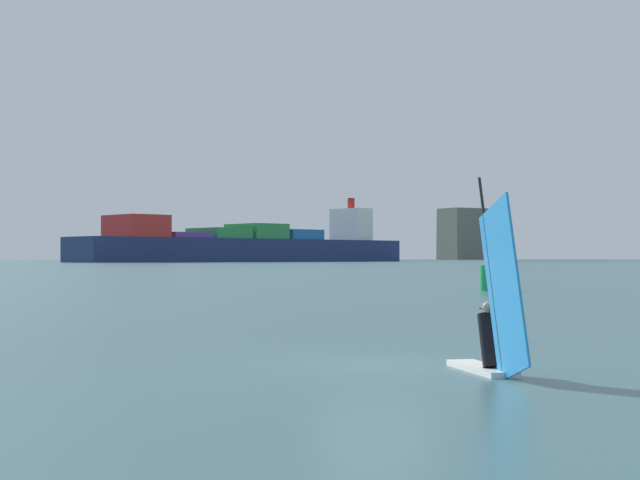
% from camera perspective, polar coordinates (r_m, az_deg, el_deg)
% --- Properties ---
extents(ground_plane, '(4000.00, 4000.00, 0.00)m').
position_cam_1_polar(ground_plane, '(21.66, 3.19, -7.16)').
color(ground_plane, '#386066').
extents(windsurfer, '(0.90, 3.67, 4.09)m').
position_cam_1_polar(windsurfer, '(20.32, 9.75, -4.77)').
color(windsurfer, white).
rests_on(windsurfer, ground_plane).
extents(cargo_ship, '(189.48, 103.08, 35.57)m').
position_cam_1_polar(cargo_ship, '(515.83, -4.18, -0.29)').
color(cargo_ship, navy).
rests_on(cargo_ship, ground_plane).
extents(distant_headland, '(713.07, 569.19, 50.69)m').
position_cam_1_polar(distant_headland, '(1356.57, 12.24, 0.01)').
color(distant_headland, '#60665B').
rests_on(distant_headland, ground_plane).
extents(channel_buoy, '(1.39, 1.39, 2.26)m').
position_cam_1_polar(channel_buoy, '(71.32, 9.60, -2.02)').
color(channel_buoy, '#19994C').
rests_on(channel_buoy, ground_plane).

